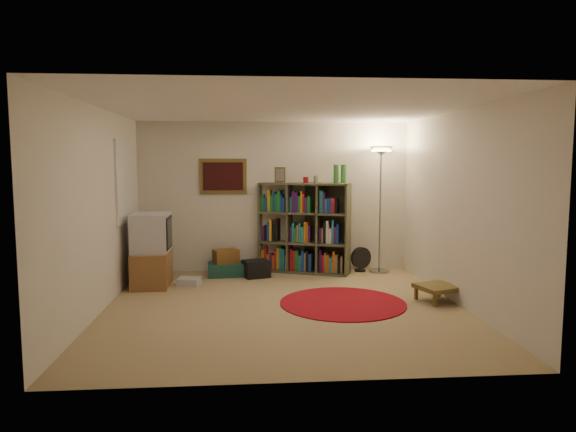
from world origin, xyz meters
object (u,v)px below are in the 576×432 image
(floor_lamp, at_px, (381,168))
(tv_stand, at_px, (152,251))
(suitcase, at_px, (228,269))
(floor_fan, at_px, (361,259))
(bookshelf, at_px, (303,229))
(side_table, at_px, (437,288))

(floor_lamp, xyz_separation_m, tv_stand, (-3.61, -0.69, -1.21))
(tv_stand, relative_size, suitcase, 1.62)
(tv_stand, bearing_deg, floor_fan, 12.22)
(bookshelf, height_order, side_table, bookshelf)
(floor_lamp, bearing_deg, floor_fan, 166.36)
(suitcase, bearing_deg, bookshelf, 4.17)
(floor_fan, height_order, side_table, floor_fan)
(floor_fan, distance_m, side_table, 2.02)
(floor_lamp, distance_m, tv_stand, 3.87)
(floor_lamp, distance_m, suitcase, 3.00)
(floor_lamp, bearing_deg, tv_stand, -169.16)
(floor_lamp, bearing_deg, suitcase, -178.36)
(bookshelf, xyz_separation_m, side_table, (1.56, -1.98, -0.54))
(suitcase, bearing_deg, tv_stand, -154.77)
(tv_stand, distance_m, suitcase, 1.32)
(floor_lamp, distance_m, side_table, 2.44)
(floor_fan, xyz_separation_m, side_table, (0.59, -1.93, -0.02))
(tv_stand, bearing_deg, side_table, -17.43)
(tv_stand, bearing_deg, suitcase, 28.83)
(floor_fan, height_order, suitcase, floor_fan)
(bookshelf, distance_m, floor_lamp, 1.63)
(bookshelf, xyz_separation_m, floor_fan, (0.97, -0.04, -0.52))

